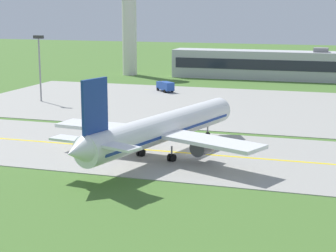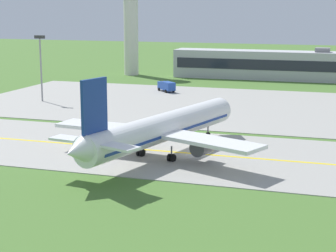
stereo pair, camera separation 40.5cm
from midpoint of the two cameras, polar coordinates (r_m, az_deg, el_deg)
ground_plane at (r=84.50m, az=2.23°, el=-2.76°), size 500.00×500.00×0.00m
taxiway_strip at (r=84.49m, az=2.23°, el=-2.73°), size 240.00×28.00×0.10m
apron_pad at (r=123.29m, az=11.95°, el=1.62°), size 140.00×52.00×0.10m
taxiway_centreline at (r=84.47m, az=2.23°, el=-2.69°), size 220.00×0.60×0.01m
airplane_lead at (r=81.96m, az=-0.75°, el=-0.24°), size 32.00×39.09×12.70m
service_truck_baggage at (r=144.85m, az=-0.35°, el=3.94°), size 5.70×5.69×2.60m
terminal_building at (r=172.56m, az=10.54°, el=5.87°), size 61.09×8.72×9.42m
control_tower at (r=180.88m, az=-3.88°, el=10.70°), size 7.60×7.60×30.18m
apron_light_mast at (r=132.38m, az=-12.55°, el=6.33°), size 2.40×0.50×14.70m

